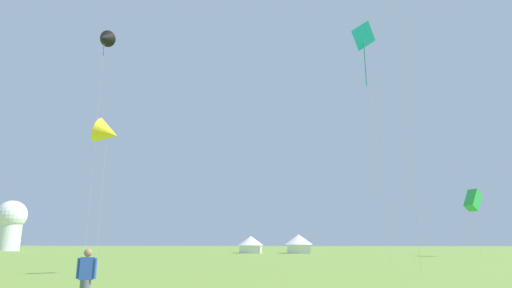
{
  "coord_description": "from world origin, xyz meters",
  "views": [
    {
      "loc": [
        3.17,
        -3.56,
        1.91
      ],
      "look_at": [
        0.0,
        32.0,
        10.34
      ],
      "focal_mm": 29.18,
      "sensor_mm": 36.0,
      "label": 1
    }
  ],
  "objects_px": {
    "person_spectator": "(86,282)",
    "festival_tent_left": "(251,244)",
    "kite_cyan_diamond": "(364,39)",
    "festival_tent_right": "(299,243)",
    "observatory_dome": "(10,223)",
    "kite_black_delta": "(105,38)",
    "kite_green_box": "(473,200)",
    "kite_yellow_delta": "(107,133)"
  },
  "relations": [
    {
      "from": "kite_green_box",
      "to": "festival_tent_right",
      "type": "bearing_deg",
      "value": 151.15
    },
    {
      "from": "observatory_dome",
      "to": "person_spectator",
      "type": "bearing_deg",
      "value": -53.5
    },
    {
      "from": "kite_yellow_delta",
      "to": "kite_black_delta",
      "type": "bearing_deg",
      "value": 119.55
    },
    {
      "from": "festival_tent_left",
      "to": "kite_cyan_diamond",
      "type": "bearing_deg",
      "value": -68.86
    },
    {
      "from": "person_spectator",
      "to": "festival_tent_left",
      "type": "xyz_separation_m",
      "value": [
        -1.87,
        63.33,
        0.77
      ]
    },
    {
      "from": "festival_tent_right",
      "to": "kite_green_box",
      "type": "bearing_deg",
      "value": -28.85
    },
    {
      "from": "person_spectator",
      "to": "festival_tent_right",
      "type": "height_order",
      "value": "festival_tent_right"
    },
    {
      "from": "kite_yellow_delta",
      "to": "festival_tent_right",
      "type": "relative_size",
      "value": 2.92
    },
    {
      "from": "kite_black_delta",
      "to": "festival_tent_left",
      "type": "height_order",
      "value": "kite_black_delta"
    },
    {
      "from": "kite_black_delta",
      "to": "person_spectator",
      "type": "bearing_deg",
      "value": -63.08
    },
    {
      "from": "kite_yellow_delta",
      "to": "kite_cyan_diamond",
      "type": "bearing_deg",
      "value": -6.28
    },
    {
      "from": "kite_green_box",
      "to": "festival_tent_right",
      "type": "height_order",
      "value": "kite_green_box"
    },
    {
      "from": "kite_green_box",
      "to": "festival_tent_left",
      "type": "bearing_deg",
      "value": 157.69
    },
    {
      "from": "kite_black_delta",
      "to": "person_spectator",
      "type": "xyz_separation_m",
      "value": [
        24.7,
        -48.64,
        -33.78
      ]
    },
    {
      "from": "kite_black_delta",
      "to": "festival_tent_right",
      "type": "distance_m",
      "value": 47.65
    },
    {
      "from": "kite_green_box",
      "to": "observatory_dome",
      "type": "distance_m",
      "value": 90.57
    },
    {
      "from": "kite_cyan_diamond",
      "to": "kite_yellow_delta",
      "type": "xyz_separation_m",
      "value": [
        -25.97,
        2.86,
        -7.89
      ]
    },
    {
      "from": "kite_yellow_delta",
      "to": "festival_tent_left",
      "type": "bearing_deg",
      "value": 72.02
    },
    {
      "from": "kite_cyan_diamond",
      "to": "festival_tent_right",
      "type": "bearing_deg",
      "value": 99.36
    },
    {
      "from": "person_spectator",
      "to": "festival_tent_left",
      "type": "bearing_deg",
      "value": 91.69
    },
    {
      "from": "kite_cyan_diamond",
      "to": "kite_yellow_delta",
      "type": "bearing_deg",
      "value": 173.72
    },
    {
      "from": "observatory_dome",
      "to": "kite_cyan_diamond",
      "type": "bearing_deg",
      "value": -36.06
    },
    {
      "from": "kite_green_box",
      "to": "kite_cyan_diamond",
      "type": "relative_size",
      "value": 0.41
    },
    {
      "from": "kite_cyan_diamond",
      "to": "festival_tent_right",
      "type": "relative_size",
      "value": 4.57
    },
    {
      "from": "festival_tent_left",
      "to": "observatory_dome",
      "type": "bearing_deg",
      "value": 167.35
    },
    {
      "from": "kite_green_box",
      "to": "festival_tent_left",
      "type": "relative_size",
      "value": 2.06
    },
    {
      "from": "kite_green_box",
      "to": "kite_yellow_delta",
      "type": "distance_m",
      "value": 49.45
    },
    {
      "from": "festival_tent_right",
      "to": "observatory_dome",
      "type": "height_order",
      "value": "observatory_dome"
    },
    {
      "from": "kite_cyan_diamond",
      "to": "festival_tent_left",
      "type": "bearing_deg",
      "value": 111.14
    },
    {
      "from": "kite_green_box",
      "to": "kite_black_delta",
      "type": "height_order",
      "value": "kite_black_delta"
    },
    {
      "from": "festival_tent_right",
      "to": "observatory_dome",
      "type": "relative_size",
      "value": 0.46
    },
    {
      "from": "kite_green_box",
      "to": "kite_cyan_diamond",
      "type": "xyz_separation_m",
      "value": [
        -18.28,
        -24.31,
        13.09
      ]
    },
    {
      "from": "kite_green_box",
      "to": "kite_yellow_delta",
      "type": "height_order",
      "value": "kite_yellow_delta"
    },
    {
      "from": "kite_cyan_diamond",
      "to": "person_spectator",
      "type": "relative_size",
      "value": 12.99
    },
    {
      "from": "observatory_dome",
      "to": "festival_tent_left",
      "type": "bearing_deg",
      "value": -12.65
    },
    {
      "from": "festival_tent_left",
      "to": "person_spectator",
      "type": "bearing_deg",
      "value": -88.31
    },
    {
      "from": "kite_yellow_delta",
      "to": "festival_tent_left",
      "type": "height_order",
      "value": "kite_yellow_delta"
    },
    {
      "from": "festival_tent_right",
      "to": "observatory_dome",
      "type": "distance_m",
      "value": 63.65
    },
    {
      "from": "kite_cyan_diamond",
      "to": "observatory_dome",
      "type": "height_order",
      "value": "kite_cyan_diamond"
    },
    {
      "from": "festival_tent_right",
      "to": "festival_tent_left",
      "type": "bearing_deg",
      "value": 180.0
    },
    {
      "from": "observatory_dome",
      "to": "kite_green_box",
      "type": "bearing_deg",
      "value": -16.43
    },
    {
      "from": "person_spectator",
      "to": "festival_tent_right",
      "type": "relative_size",
      "value": 0.35
    }
  ]
}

